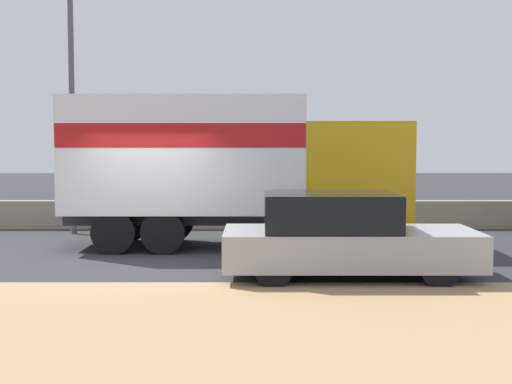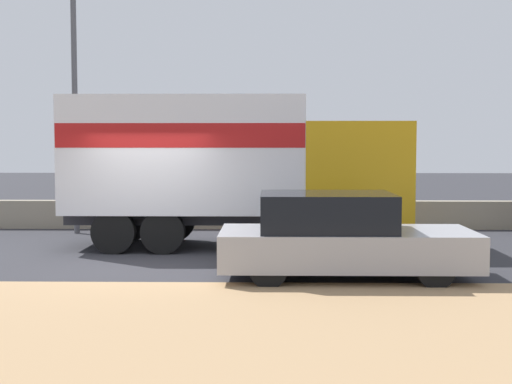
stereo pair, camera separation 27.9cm
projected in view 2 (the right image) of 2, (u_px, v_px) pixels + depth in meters
ground_plane at (137, 267)px, 13.11m from camera, size 80.00×80.00×0.00m
dirt_shoulder_foreground at (56, 342)px, 8.11m from camera, size 60.00×6.74×0.04m
stone_wall_backdrop at (178, 214)px, 18.90m from camera, size 60.00×0.35×0.74m
street_lamp at (74, 72)px, 17.64m from camera, size 0.56×0.28×6.93m
box_truck at (228, 161)px, 15.47m from camera, size 7.29×2.35×3.26m
car_hatchback at (340, 237)px, 11.90m from camera, size 4.21×1.84×1.44m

